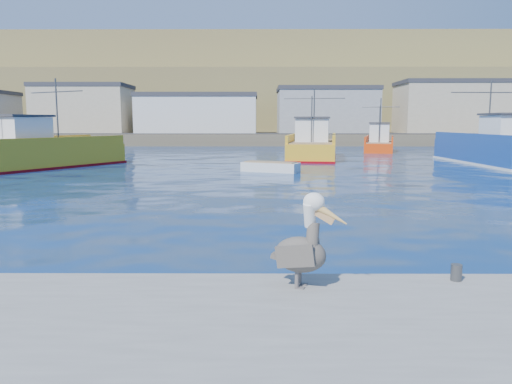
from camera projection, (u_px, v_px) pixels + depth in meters
ground at (281, 257)px, 12.45m from camera, size 260.00×260.00×0.00m
dock_bollards at (323, 272)px, 8.99m from camera, size 36.20×0.20×0.30m
far_shore at (261, 98)px, 119.34m from camera, size 200.00×81.00×24.00m
trawler_yellow_a at (42, 153)px, 36.60m from camera, size 9.66×12.76×6.65m
trawler_yellow_b at (313, 147)px, 45.76m from camera, size 5.94×12.46×6.60m
trawler_blue at (497, 149)px, 39.84m from camera, size 6.57×13.84×6.82m
boat_orange at (379, 143)px, 56.37m from camera, size 4.94×8.49×6.04m
skiff_mid at (270, 168)px, 33.70m from camera, size 4.07×2.78×0.84m
pelican at (303, 247)px, 8.57m from camera, size 1.32×0.81×1.66m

